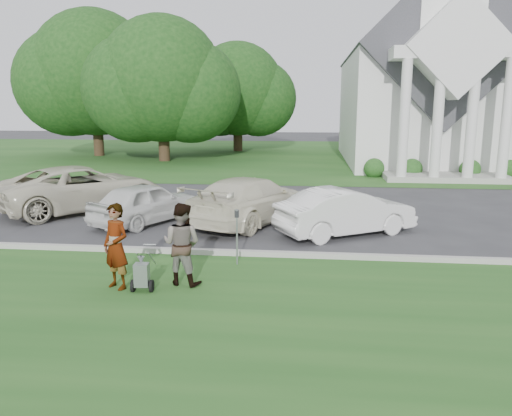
% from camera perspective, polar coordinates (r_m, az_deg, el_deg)
% --- Properties ---
extents(ground, '(120.00, 120.00, 0.00)m').
position_cam_1_polar(ground, '(12.45, -3.49, -6.19)').
color(ground, '#333335').
rests_on(ground, ground).
extents(grass_strip, '(80.00, 7.00, 0.01)m').
position_cam_1_polar(grass_strip, '(9.69, -6.49, -11.57)').
color(grass_strip, '#1F4E1A').
rests_on(grass_strip, ground).
extents(church_lawn, '(80.00, 30.00, 0.01)m').
position_cam_1_polar(church_lawn, '(38.92, 3.17, 6.07)').
color(church_lawn, '#1F4E1A').
rests_on(church_lawn, ground).
extents(curb, '(80.00, 0.18, 0.15)m').
position_cam_1_polar(curb, '(12.94, -3.08, -5.13)').
color(curb, '#9E9E93').
rests_on(curb, ground).
extents(church, '(9.19, 19.00, 24.10)m').
position_cam_1_polar(church, '(35.55, 18.07, 14.58)').
color(church, white).
rests_on(church, ground).
extents(tree_left, '(10.63, 8.40, 9.71)m').
position_cam_1_polar(tree_left, '(35.15, -10.74, 13.62)').
color(tree_left, '#332316').
rests_on(tree_left, ground).
extents(tree_far, '(11.64, 9.20, 10.73)m').
position_cam_1_polar(tree_far, '(40.06, -17.98, 13.84)').
color(tree_far, '#332316').
rests_on(tree_far, ground).
extents(tree_back, '(9.61, 7.60, 8.89)m').
position_cam_1_polar(tree_back, '(42.11, -2.14, 12.94)').
color(tree_back, '#332316').
rests_on(tree_back, ground).
extents(striping_cart, '(0.47, 0.91, 0.83)m').
position_cam_1_polar(striping_cart, '(10.68, -12.91, -7.53)').
color(striping_cart, black).
rests_on(striping_cart, ground).
extents(person_left, '(0.79, 0.70, 1.82)m').
position_cam_1_polar(person_left, '(10.84, -15.71, -4.33)').
color(person_left, '#999999').
rests_on(person_left, ground).
extents(person_right, '(1.00, 0.85, 1.79)m').
position_cam_1_polar(person_right, '(10.81, -8.49, -4.14)').
color(person_right, '#999999').
rests_on(person_right, ground).
extents(parking_meter_near, '(0.10, 0.09, 1.38)m').
position_cam_1_polar(parking_meter_near, '(11.99, -2.19, -2.56)').
color(parking_meter_near, '#94979C').
rests_on(parking_meter_near, ground).
extents(car_a, '(5.98, 6.25, 1.65)m').
position_cam_1_polar(car_a, '(19.43, -19.24, 2.18)').
color(car_a, beige).
rests_on(car_a, ground).
extents(car_b, '(3.31, 4.27, 1.36)m').
position_cam_1_polar(car_b, '(16.73, -12.43, 0.60)').
color(car_b, silver).
rests_on(car_b, ground).
extents(car_c, '(4.21, 5.65, 1.52)m').
position_cam_1_polar(car_c, '(16.36, -0.59, 0.93)').
color(car_c, silver).
rests_on(car_c, ground).
extents(car_d, '(4.41, 3.44, 1.40)m').
position_cam_1_polar(car_d, '(15.09, 10.23, -0.42)').
color(car_d, white).
rests_on(car_d, ground).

